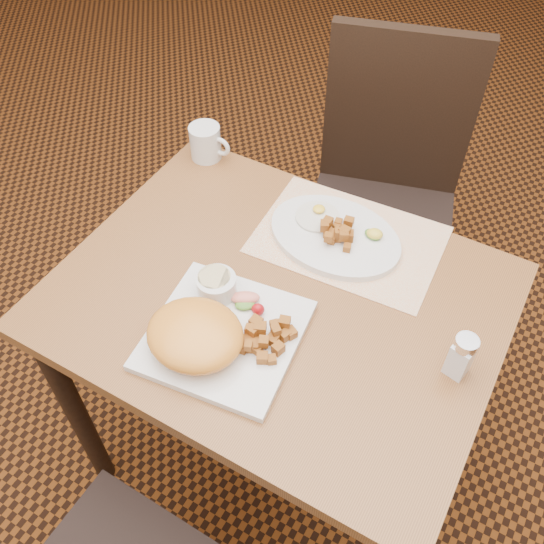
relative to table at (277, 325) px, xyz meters
The scene contains 15 objects.
ground 0.64m from the table, ahead, with size 8.00×8.00×0.00m, color black.
table is the anchor object (origin of this frame).
chair_far 0.67m from the table, 90.36° to the left, with size 0.52×0.53×0.97m.
placemat 0.25m from the table, 73.81° to the left, with size 0.40×0.28×0.00m, color white.
plate_square 0.19m from the table, 104.00° to the right, with size 0.28×0.28×0.02m, color silver.
plate_oval 0.24m from the table, 80.42° to the left, with size 0.30×0.23×0.02m, color silver, non-canonical shape.
hollandaise_mound 0.26m from the table, 109.30° to the right, with size 0.19×0.17×0.07m.
ramekin 0.19m from the table, 146.74° to the right, with size 0.08×0.08×0.04m.
garnish_sq 0.15m from the table, 116.29° to the right, with size 0.09×0.06×0.03m.
fried_egg 0.26m from the table, 95.79° to the left, with size 0.10×0.10×0.02m.
garnish_ov 0.29m from the table, 64.31° to the left, with size 0.05×0.04×0.02m.
salt_shaker 0.41m from the table, ahead, with size 0.05×0.05×0.10m.
coffee_mug 0.51m from the table, 140.89° to the left, with size 0.11×0.08×0.09m.
home_fries_sq 0.19m from the table, 71.71° to the right, with size 0.10×0.11×0.04m.
home_fries_ov 0.24m from the table, 77.43° to the left, with size 0.09×0.09×0.04m.
Camera 1 is at (0.38, -0.68, 1.72)m, focal length 40.00 mm.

